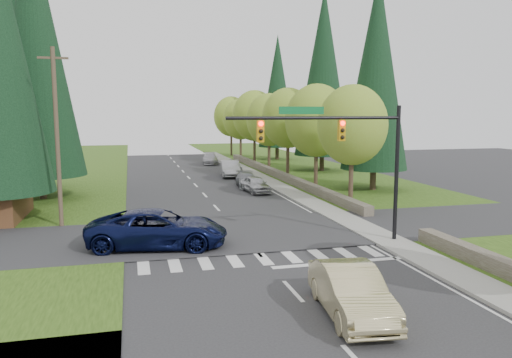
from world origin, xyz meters
name	(u,v)px	position (x,y,z in m)	size (l,w,h in m)	color
ground	(285,282)	(0.00, 0.00, 0.00)	(120.00, 120.00, 0.00)	#28282B
grass_east	(362,190)	(13.00, 20.00, 0.03)	(14.00, 110.00, 0.06)	#2A4412
grass_west	(24,204)	(-13.00, 20.00, 0.03)	(14.00, 110.00, 0.06)	#2A4412
cross_street	(240,233)	(0.00, 8.00, 0.00)	(120.00, 8.00, 0.10)	#28282B
sidewalk_east	(284,189)	(6.90, 22.00, 0.07)	(1.80, 80.00, 0.13)	gray
curb_east	(275,189)	(6.05, 22.00, 0.07)	(0.20, 80.00, 0.13)	gray
stone_wall_north	(277,174)	(8.60, 30.00, 0.35)	(0.70, 40.00, 0.70)	#4C4438
traffic_signal	(344,143)	(4.37, 4.50, 4.98)	(8.70, 0.37, 6.80)	black
utility_pole	(57,136)	(-9.50, 12.00, 5.14)	(1.60, 0.24, 10.00)	#473828
decid_tree_0	(352,125)	(9.20, 14.00, 5.60)	(4.80, 4.80, 8.37)	#38281C
decid_tree_1	(317,121)	(9.30, 21.00, 5.80)	(5.20, 5.20, 8.80)	#38281C
decid_tree_2	(288,118)	(9.10, 28.00, 5.93)	(5.00, 5.00, 8.82)	#38281C
decid_tree_3	(269,120)	(9.20, 35.00, 5.66)	(5.00, 5.00, 8.55)	#38281C
decid_tree_4	(255,116)	(9.30, 42.00, 6.06)	(5.40, 5.40, 9.18)	#38281C
decid_tree_5	(241,119)	(9.10, 49.00, 5.53)	(4.80, 4.80, 8.30)	#38281C
decid_tree_6	(231,117)	(9.20, 56.00, 5.86)	(5.20, 5.20, 8.86)	#38281C
conifer_w_c	(35,45)	(-12.00, 22.00, 11.29)	(6.46, 6.46, 20.80)	#38281C
conifer_w_e	(23,66)	(-14.00, 28.00, 10.29)	(5.78, 5.78, 18.80)	#38281C
conifer_e_a	(376,71)	(14.00, 20.00, 9.79)	(5.44, 5.44, 17.80)	#38281C
conifer_e_b	(323,72)	(15.00, 34.00, 10.79)	(6.12, 6.12, 19.80)	#38281C
conifer_e_c	(277,91)	(14.00, 48.00, 9.29)	(5.10, 5.10, 16.80)	#38281C
sedan_champagne	(351,291)	(1.10, -3.51, 0.80)	(1.69, 4.85, 1.60)	beige
suv_navy	(158,229)	(-4.41, 6.25, 0.92)	(3.05, 6.62, 1.84)	#0A1036
parked_car_a	(255,184)	(4.20, 21.28, 0.67)	(1.58, 3.92, 1.34)	#B3B4B9
parked_car_b	(247,180)	(4.20, 24.35, 0.62)	(1.73, 4.26, 1.24)	gray
parked_car_c	(230,168)	(4.20, 31.82, 0.82)	(1.74, 5.00, 1.65)	#AFAFB4
parked_car_d	(232,166)	(5.27, 36.00, 0.65)	(1.53, 3.80, 1.29)	silver
parked_car_e	(210,159)	(4.20, 44.70, 0.66)	(1.86, 4.57, 1.32)	#A6A6AB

